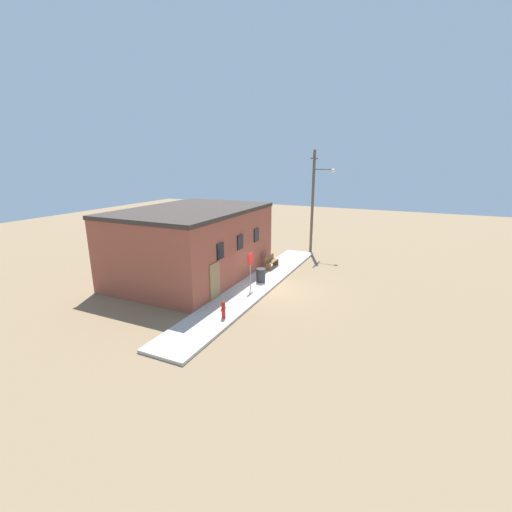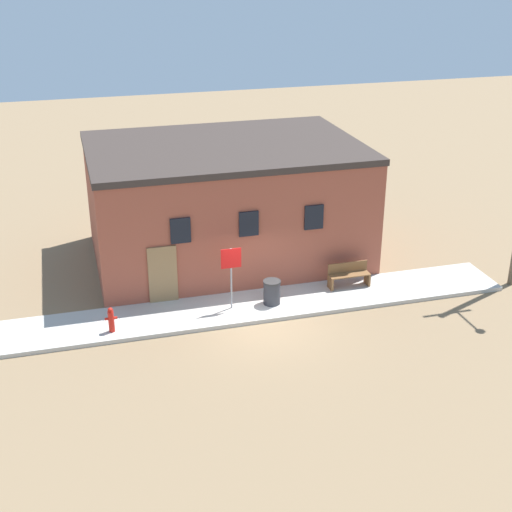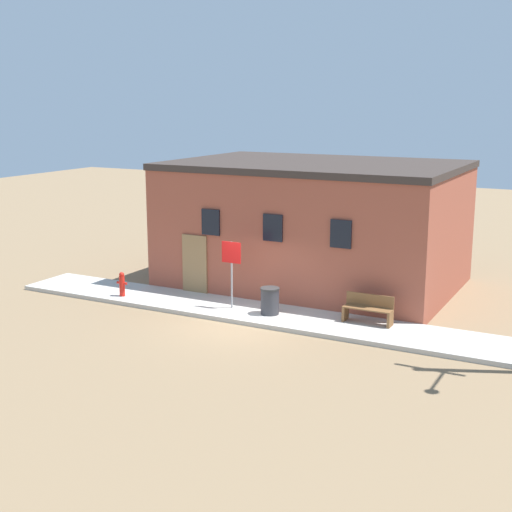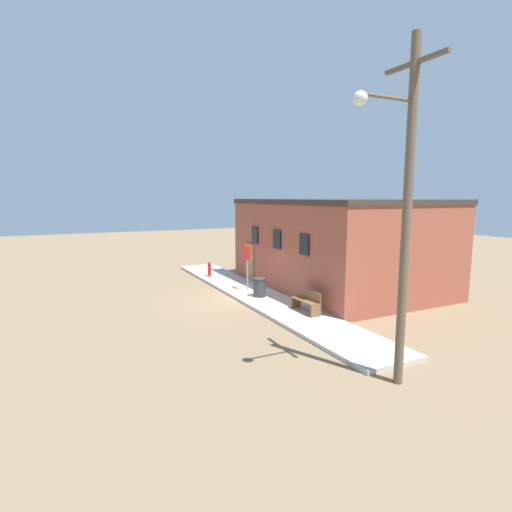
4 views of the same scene
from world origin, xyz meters
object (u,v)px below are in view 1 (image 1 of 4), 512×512
(stop_sign, at_px, (250,264))
(bench, at_px, (271,262))
(trash_bin, at_px, (261,275))
(utility_pole, at_px, (314,199))
(fire_hydrant, at_px, (223,310))

(stop_sign, xyz_separation_m, bench, (4.50, 0.52, -1.12))
(stop_sign, bearing_deg, trash_bin, -1.58)
(stop_sign, height_order, trash_bin, stop_sign)
(stop_sign, relative_size, utility_pole, 0.26)
(stop_sign, bearing_deg, fire_hydrant, -172.81)
(stop_sign, relative_size, trash_bin, 2.56)
(fire_hydrant, distance_m, trash_bin, 5.54)
(fire_hydrant, height_order, bench, bench)
(fire_hydrant, xyz_separation_m, utility_pole, (14.61, -0.26, 4.00))
(stop_sign, bearing_deg, utility_pole, -4.23)
(utility_pole, bearing_deg, bench, 167.77)
(bench, distance_m, trash_bin, 3.13)
(trash_bin, bearing_deg, stop_sign, 178.42)
(trash_bin, bearing_deg, fire_hydrant, -175.05)
(bench, height_order, trash_bin, bench)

